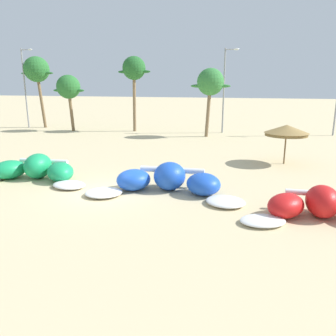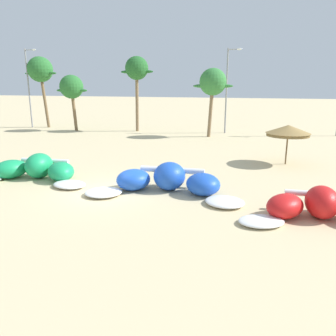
{
  "view_description": "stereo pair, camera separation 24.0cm",
  "coord_description": "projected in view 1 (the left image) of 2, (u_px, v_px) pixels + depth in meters",
  "views": [
    {
      "loc": [
        7.76,
        -14.56,
        5.34
      ],
      "look_at": [
        2.79,
        2.0,
        1.0
      ],
      "focal_mm": 35.51,
      "sensor_mm": 36.0,
      "label": 1
    },
    {
      "loc": [
        7.99,
        -14.49,
        5.34
      ],
      "look_at": [
        2.79,
        2.0,
        1.0
      ],
      "focal_mm": 35.51,
      "sensor_mm": 36.0,
      "label": 2
    }
  ],
  "objects": [
    {
      "name": "kite_center",
      "position": [
        324.0,
        208.0,
        13.42
      ],
      "size": [
        6.97,
        3.42,
        1.32
      ],
      "color": "white",
      "rests_on": "ground"
    },
    {
      "name": "ground_plane",
      "position": [
        105.0,
        192.0,
        16.99
      ],
      "size": [
        260.0,
        260.0,
        0.0
      ],
      "primitive_type": "plane",
      "color": "beige"
    },
    {
      "name": "palm_left",
      "position": [
        68.0,
        88.0,
        38.59
      ],
      "size": [
        4.1,
        2.74,
        6.49
      ],
      "color": "brown",
      "rests_on": "ground"
    },
    {
      "name": "kite_left_of_center",
      "position": [
        168.0,
        181.0,
        16.91
      ],
      "size": [
        8.24,
        4.0,
        1.45
      ],
      "color": "white",
      "rests_on": "ground"
    },
    {
      "name": "palm_left_of_gap",
      "position": [
        134.0,
        70.0,
        37.75
      ],
      "size": [
        3.97,
        2.65,
        8.52
      ],
      "color": "#7F6647",
      "rests_on": "ground"
    },
    {
      "name": "lamppost_west_center",
      "position": [
        225.0,
        87.0,
        36.87
      ],
      "size": [
        1.55,
        0.24,
        9.21
      ],
      "color": "gray",
      "rests_on": "ground"
    },
    {
      "name": "beach_umbrella_near_van",
      "position": [
        287.0,
        130.0,
        22.55
      ],
      "size": [
        2.97,
        2.97,
        2.72
      ],
      "color": "brown",
      "rests_on": "ground"
    },
    {
      "name": "kite_left",
      "position": [
        35.0,
        170.0,
        19.09
      ],
      "size": [
        7.43,
        3.88,
        1.46
      ],
      "color": "white",
      "rests_on": "ground"
    },
    {
      "name": "palm_center_left",
      "position": [
        210.0,
        83.0,
        33.85
      ],
      "size": [
        4.13,
        2.75,
        7.02
      ],
      "color": "#7F6647",
      "rests_on": "ground"
    },
    {
      "name": "palm_leftmost",
      "position": [
        37.0,
        70.0,
        41.31
      ],
      "size": [
        4.69,
        3.13,
        8.78
      ],
      "color": "brown",
      "rests_on": "ground"
    },
    {
      "name": "lamppost_west",
      "position": [
        26.0,
        85.0,
        41.32
      ],
      "size": [
        1.66,
        0.24,
        9.64
      ],
      "color": "gray",
      "rests_on": "ground"
    }
  ]
}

